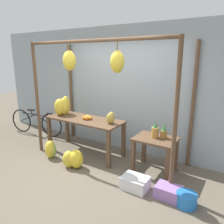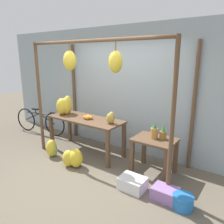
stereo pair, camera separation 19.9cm
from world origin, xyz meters
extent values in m
plane|color=#665B4C|center=(0.00, 0.00, 0.00)|extent=(20.00, 20.00, 0.00)
cube|color=#99A8B2|center=(0.00, 1.50, 1.40)|extent=(8.00, 0.08, 2.80)
cylinder|color=brown|center=(-1.55, 0.33, 1.22)|extent=(0.07, 0.07, 2.43)
cylinder|color=brown|center=(1.55, 0.33, 1.22)|extent=(0.07, 0.07, 2.43)
cylinder|color=brown|center=(-1.55, 1.41, 1.22)|extent=(0.07, 0.07, 2.43)
cylinder|color=brown|center=(1.55, 1.41, 1.22)|extent=(0.07, 0.07, 2.43)
cylinder|color=brown|center=(0.00, 0.33, 2.40)|extent=(3.10, 0.06, 0.06)
cylinder|color=brown|center=(-0.52, 0.33, 2.31)|extent=(0.02, 0.02, 0.12)
ellipsoid|color=gold|center=(-0.52, 0.33, 2.06)|extent=(0.26, 0.23, 0.37)
cylinder|color=brown|center=(0.53, 0.33, 2.30)|extent=(0.02, 0.02, 0.14)
ellipsoid|color=gold|center=(0.53, 0.33, 2.05)|extent=(0.24, 0.22, 0.36)
cube|color=brown|center=(-0.57, 0.77, 0.79)|extent=(1.76, 0.68, 0.04)
cube|color=brown|center=(-1.40, 0.48, 0.39)|extent=(0.07, 0.07, 0.77)
cube|color=brown|center=(0.26, 0.48, 0.39)|extent=(0.07, 0.07, 0.77)
cube|color=brown|center=(-1.40, 1.06, 0.39)|extent=(0.07, 0.07, 0.77)
cube|color=brown|center=(0.26, 1.06, 0.39)|extent=(0.07, 0.07, 0.77)
cube|color=brown|center=(1.07, 0.82, 0.66)|extent=(0.76, 0.58, 0.04)
cube|color=brown|center=(0.74, 0.58, 0.32)|extent=(0.07, 0.07, 0.64)
cube|color=brown|center=(1.40, 0.58, 0.32)|extent=(0.07, 0.07, 0.64)
cube|color=brown|center=(0.74, 1.06, 0.32)|extent=(0.07, 0.07, 0.64)
cube|color=brown|center=(1.40, 1.06, 0.32)|extent=(0.07, 0.07, 0.64)
ellipsoid|color=gold|center=(-1.17, 0.76, 1.01)|extent=(0.30, 0.30, 0.41)
ellipsoid|color=gold|center=(-1.20, 0.86, 1.03)|extent=(0.29, 0.29, 0.43)
ellipsoid|color=gold|center=(-1.26, 0.77, 1.00)|extent=(0.40, 0.40, 0.38)
ellipsoid|color=gold|center=(-1.24, 0.70, 1.00)|extent=(0.38, 0.38, 0.39)
sphere|color=orange|center=(-0.49, 0.72, 0.85)|extent=(0.08, 0.08, 0.08)
sphere|color=orange|center=(-0.52, 0.71, 0.85)|extent=(0.08, 0.08, 0.08)
sphere|color=orange|center=(-0.52, 0.80, 0.85)|extent=(0.09, 0.09, 0.09)
sphere|color=orange|center=(-0.46, 0.71, 0.85)|extent=(0.08, 0.08, 0.08)
sphere|color=orange|center=(-0.45, 0.77, 0.85)|extent=(0.07, 0.07, 0.07)
sphere|color=orange|center=(-0.56, 0.73, 0.85)|extent=(0.08, 0.08, 0.08)
sphere|color=orange|center=(-0.47, 0.76, 0.85)|extent=(0.08, 0.08, 0.08)
sphere|color=orange|center=(-0.47, 0.78, 0.86)|extent=(0.09, 0.09, 0.09)
sphere|color=orange|center=(-0.46, 0.71, 0.85)|extent=(0.08, 0.08, 0.08)
sphere|color=orange|center=(-0.41, 0.78, 0.85)|extent=(0.08, 0.08, 0.08)
cylinder|color=#B27F38|center=(1.05, 0.84, 0.78)|extent=(0.13, 0.13, 0.20)
cone|color=#337538|center=(1.05, 0.84, 0.93)|extent=(0.09, 0.09, 0.09)
cylinder|color=olive|center=(1.19, 0.90, 0.76)|extent=(0.12, 0.12, 0.14)
cone|color=#428442|center=(1.19, 0.90, 0.90)|extent=(0.08, 0.08, 0.14)
ellipsoid|color=#9EB247|center=(-1.02, 0.18, 0.17)|extent=(0.20, 0.18, 0.34)
ellipsoid|color=gold|center=(-1.05, 0.17, 0.19)|extent=(0.31, 0.32, 0.39)
ellipsoid|color=yellow|center=(-0.27, 0.13, 0.19)|extent=(0.30, 0.27, 0.38)
ellipsoid|color=#9EB247|center=(-0.39, 0.17, 0.15)|extent=(0.30, 0.30, 0.31)
ellipsoid|color=gold|center=(-0.41, 0.07, 0.17)|extent=(0.34, 0.33, 0.34)
cube|color=silver|center=(1.02, 0.13, 0.10)|extent=(0.43, 0.33, 0.21)
cylinder|color=blue|center=(1.85, 0.15, 0.10)|extent=(0.30, 0.30, 0.20)
torus|color=black|center=(-3.04, 0.89, 0.34)|extent=(0.67, 0.15, 0.67)
torus|color=black|center=(-2.00, 1.07, 0.34)|extent=(0.67, 0.15, 0.67)
cylinder|color=black|center=(-2.52, 0.98, 0.58)|extent=(0.89, 0.19, 0.03)
cylinder|color=black|center=(-2.78, 0.93, 0.46)|extent=(0.54, 0.12, 0.26)
cylinder|color=black|center=(-2.26, 1.02, 0.46)|extent=(0.54, 0.12, 0.26)
cylinder|color=black|center=(-2.65, 0.96, 0.63)|extent=(0.02, 0.02, 0.10)
cube|color=black|center=(-2.65, 0.96, 0.70)|extent=(0.21, 0.11, 0.04)
cylinder|color=black|center=(-2.10, 1.05, 0.63)|extent=(0.02, 0.02, 0.10)
ellipsoid|color=#B2993D|center=(0.13, 0.78, 0.94)|extent=(0.19, 0.19, 0.25)
ellipsoid|color=#B2993D|center=(0.10, 0.77, 0.92)|extent=(0.18, 0.19, 0.22)
cube|color=#9970B7|center=(1.56, 0.20, 0.09)|extent=(0.39, 0.30, 0.19)
camera|label=1|loc=(2.44, -2.78, 2.14)|focal=35.00mm
camera|label=2|loc=(2.60, -2.67, 2.14)|focal=35.00mm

